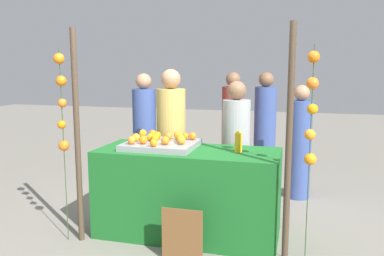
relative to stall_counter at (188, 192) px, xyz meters
name	(u,v)px	position (x,y,z in m)	size (l,w,h in m)	color
ground_plane	(188,234)	(0.00, 0.00, -0.45)	(24.00, 24.00, 0.00)	gray
stall_counter	(188,192)	(0.00, 0.00, 0.00)	(1.83, 0.76, 0.89)	#196023
orange_tray	(161,145)	(-0.30, 0.03, 0.48)	(0.72, 0.63, 0.06)	gray
orange_0	(193,136)	(-0.01, 0.23, 0.55)	(0.08, 0.08, 0.08)	orange
orange_1	(168,137)	(-0.25, 0.13, 0.55)	(0.08, 0.08, 0.08)	orange
orange_2	(185,136)	(-0.09, 0.22, 0.54)	(0.07, 0.07, 0.07)	orange
orange_3	(136,137)	(-0.56, -0.01, 0.55)	(0.08, 0.08, 0.08)	orange
orange_4	(155,138)	(-0.36, 0.02, 0.55)	(0.08, 0.08, 0.08)	orange
orange_5	(180,138)	(-0.10, 0.08, 0.55)	(0.09, 0.09, 0.09)	orange
orange_6	(153,143)	(-0.28, -0.23, 0.54)	(0.07, 0.07, 0.07)	orange
orange_7	(165,141)	(-0.21, -0.10, 0.55)	(0.08, 0.08, 0.08)	orange
orange_8	(153,134)	(-0.46, 0.21, 0.55)	(0.09, 0.09, 0.09)	orange
orange_9	(143,140)	(-0.43, -0.13, 0.55)	(0.08, 0.08, 0.08)	orange
orange_10	(143,133)	(-0.59, 0.24, 0.55)	(0.09, 0.09, 0.09)	orange
orange_11	(178,135)	(-0.17, 0.21, 0.55)	(0.09, 0.09, 0.09)	orange
orange_12	(181,140)	(-0.06, -0.04, 0.55)	(0.09, 0.09, 0.09)	orange
orange_13	(150,137)	(-0.43, 0.06, 0.55)	(0.08, 0.08, 0.08)	orange
orange_14	(157,135)	(-0.39, 0.17, 0.55)	(0.08, 0.08, 0.08)	orange
orange_15	(132,140)	(-0.54, -0.16, 0.55)	(0.08, 0.08, 0.08)	orange
juice_bottle	(238,142)	(0.51, 0.02, 0.55)	(0.07, 0.07, 0.21)	gold
chalkboard_sign	(182,236)	(0.11, -0.58, -0.21)	(0.38, 0.03, 0.50)	brown
vendor_left	(171,146)	(-0.39, 0.63, 0.34)	(0.34, 0.34, 1.70)	tan
vendor_right	(236,155)	(0.38, 0.63, 0.28)	(0.31, 0.31, 1.57)	#99999E
crowd_person_0	(299,146)	(1.08, 1.52, 0.25)	(0.30, 0.30, 1.49)	#384C8C
crowd_person_1	(145,135)	(-1.06, 1.44, 0.32)	(0.33, 0.33, 1.64)	#384C8C
crowd_person_2	(232,130)	(0.08, 2.21, 0.32)	(0.33, 0.33, 1.65)	maroon
crowd_person_3	(171,135)	(-0.68, 1.50, 0.32)	(0.33, 0.33, 1.64)	#99999E
crowd_person_4	(265,130)	(0.56, 2.30, 0.32)	(0.33, 0.33, 1.65)	#384C8C
canopy_post_left	(77,138)	(-1.00, -0.42, 0.59)	(0.06, 0.06, 2.08)	#473828
canopy_post_right	(289,149)	(1.00, -0.42, 0.59)	(0.06, 0.06, 2.08)	#473828
garland_strand_left	(62,102)	(-1.13, -0.46, 0.94)	(0.11, 0.11, 1.90)	#2D4C23
garland_strand_right	(312,110)	(1.17, -0.41, 0.92)	(0.11, 0.11, 1.90)	#2D4C23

